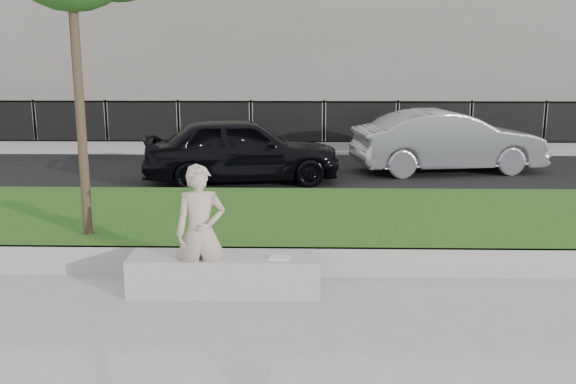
{
  "coord_description": "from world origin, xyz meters",
  "views": [
    {
      "loc": [
        0.97,
        -7.31,
        2.99
      ],
      "look_at": [
        0.77,
        1.2,
        1.14
      ],
      "focal_mm": 40.0,
      "sensor_mm": 36.0,
      "label": 1
    }
  ],
  "objects_px": {
    "car_dark": "(242,149)",
    "car_silver": "(448,141)",
    "book": "(279,258)",
    "stone_bench": "(225,274)",
    "man": "(201,232)"
  },
  "relations": [
    {
      "from": "man",
      "to": "book",
      "type": "bearing_deg",
      "value": -9.3
    },
    {
      "from": "man",
      "to": "car_dark",
      "type": "xyz_separation_m",
      "value": [
        -0.16,
        7.12,
        -0.03
      ]
    },
    {
      "from": "stone_bench",
      "to": "book",
      "type": "distance_m",
      "value": 0.76
    },
    {
      "from": "stone_bench",
      "to": "book",
      "type": "bearing_deg",
      "value": -10.8
    },
    {
      "from": "car_dark",
      "to": "car_silver",
      "type": "distance_m",
      "value": 5.28
    },
    {
      "from": "car_dark",
      "to": "car_silver",
      "type": "bearing_deg",
      "value": -83.75
    },
    {
      "from": "stone_bench",
      "to": "man",
      "type": "xyz_separation_m",
      "value": [
        -0.27,
        -0.15,
        0.59
      ]
    },
    {
      "from": "stone_bench",
      "to": "car_silver",
      "type": "height_order",
      "value": "car_silver"
    },
    {
      "from": "car_silver",
      "to": "car_dark",
      "type": "bearing_deg",
      "value": 96.43
    },
    {
      "from": "book",
      "to": "stone_bench",
      "type": "bearing_deg",
      "value": 178.48
    },
    {
      "from": "car_dark",
      "to": "stone_bench",
      "type": "bearing_deg",
      "value": 173.66
    },
    {
      "from": "man",
      "to": "car_silver",
      "type": "relative_size",
      "value": 0.35
    },
    {
      "from": "man",
      "to": "car_dark",
      "type": "distance_m",
      "value": 7.12
    },
    {
      "from": "car_dark",
      "to": "car_silver",
      "type": "height_order",
      "value": "car_silver"
    },
    {
      "from": "book",
      "to": "car_dark",
      "type": "xyz_separation_m",
      "value": [
        -1.13,
        7.11,
        0.3
      ]
    }
  ]
}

